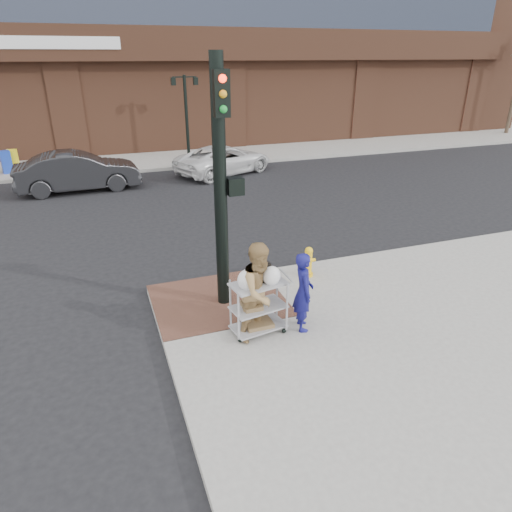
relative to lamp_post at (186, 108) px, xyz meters
name	(u,v)px	position (x,y,z in m)	size (l,w,h in m)	color
ground	(258,322)	(-2.00, -16.00, -2.62)	(220.00, 220.00, 0.00)	black
sidewalk_far	(267,115)	(10.50, 16.00, -2.54)	(65.00, 36.00, 0.15)	gray
brick_curb_ramp	(218,300)	(-2.60, -15.10, -2.46)	(2.80, 2.40, 0.01)	#4D2D24
filler_block	(478,15)	(38.00, 22.00, 6.38)	(14.00, 20.00, 18.00)	slate
lamp_post	(186,108)	(0.00, 0.00, 0.00)	(1.32, 0.22, 4.00)	black
traffic_signal_pole	(222,181)	(-2.48, -15.23, 0.21)	(0.61, 0.51, 5.00)	black
woman_blue	(303,292)	(-1.34, -16.70, -1.67)	(0.58, 0.38, 1.59)	navy
pedestrian_tan	(261,291)	(-2.20, -16.68, -1.52)	(0.92, 0.72, 1.90)	#9D7A49
sedan_dark	(78,171)	(-5.37, -4.24, -1.84)	(1.65, 4.74, 1.56)	black
minivan_white	(224,160)	(0.91, -3.47, -1.97)	(2.15, 4.65, 1.29)	silver
utility_cart	(258,302)	(-2.20, -16.55, -1.82)	(1.11, 0.73, 1.42)	#95959A
fire_hydrant	(308,261)	(-0.23, -14.68, -2.08)	(0.35, 0.25, 0.75)	yellow
newsbox_yellow	(13,161)	(-8.17, -0.45, -1.97)	(0.42, 0.38, 0.99)	yellow
newsbox_blue	(6,162)	(-8.41, -0.66, -1.97)	(0.42, 0.38, 1.00)	#1B3BB3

